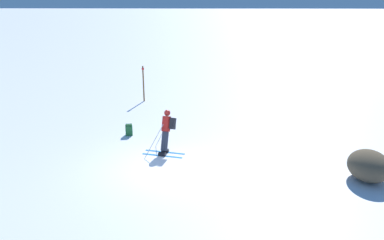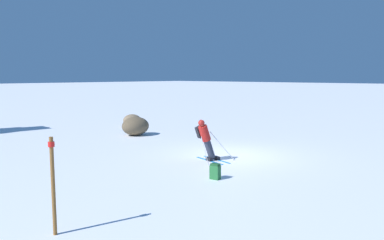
% 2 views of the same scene
% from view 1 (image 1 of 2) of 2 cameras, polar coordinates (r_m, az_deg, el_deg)
% --- Properties ---
extents(ground_plane, '(300.00, 300.00, 0.00)m').
position_cam_1_polar(ground_plane, '(13.46, -4.88, -7.27)').
color(ground_plane, white).
extents(skier, '(1.26, 1.65, 1.66)m').
position_cam_1_polar(skier, '(14.50, -3.91, -1.44)').
color(skier, '#1E7AC6').
rests_on(skier, ground).
extents(spare_backpack, '(0.27, 0.33, 0.50)m').
position_cam_1_polar(spare_backpack, '(16.54, -9.58, -1.49)').
color(spare_backpack, '#236633').
rests_on(spare_backpack, ground).
extents(exposed_boulder_1, '(1.56, 1.32, 1.01)m').
position_cam_1_polar(exposed_boulder_1, '(13.70, 25.34, -6.31)').
color(exposed_boulder_1, brown).
rests_on(exposed_boulder_1, ground).
extents(trail_marker, '(0.13, 0.13, 2.04)m').
position_cam_1_polar(trail_marker, '(21.48, -7.42, 5.74)').
color(trail_marker, brown).
rests_on(trail_marker, ground).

